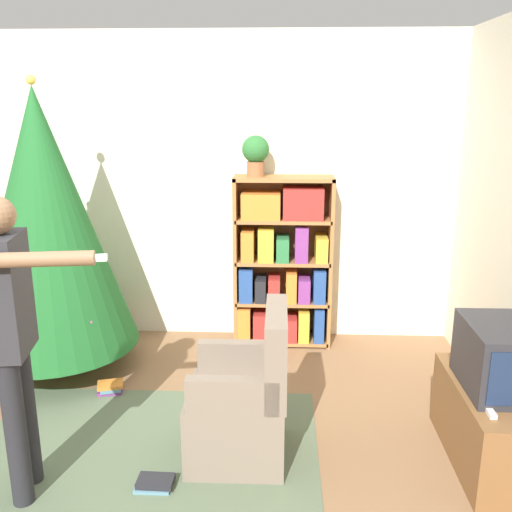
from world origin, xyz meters
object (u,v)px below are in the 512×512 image
bookshelf (282,263)px  potted_plant (256,153)px  armchair (243,406)px  christmas_tree (45,222)px  standing_person (11,327)px  television (501,357)px

bookshelf → potted_plant: 0.95m
bookshelf → armchair: 1.72m
bookshelf → armchair: bookshelf is taller
christmas_tree → armchair: (1.53, -1.07, -0.86)m
christmas_tree → standing_person: bearing=-74.6°
bookshelf → armchair: (-0.22, -1.66, -0.39)m
armchair → television: bearing=89.9°
armchair → potted_plant: (-0.00, 1.67, 1.31)m
armchair → standing_person: bearing=-71.6°
armchair → christmas_tree: bearing=-125.1°
christmas_tree → standing_person: 1.52m
standing_person → potted_plant: 2.44m
bookshelf → christmas_tree: (-1.76, -0.59, 0.46)m
bookshelf → potted_plant: (-0.23, 0.01, 0.92)m
armchair → standing_person: size_ratio=0.57×
television → armchair: bearing=-180.0°
christmas_tree → armchair: size_ratio=2.41×
television → christmas_tree: 3.20m
potted_plant → armchair: bearing=-89.9°
bookshelf → television: (1.22, -1.66, -0.06)m
bookshelf → christmas_tree: christmas_tree is taller
armchair → potted_plant: potted_plant is taller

